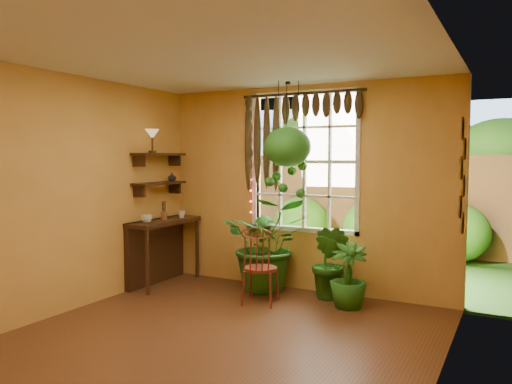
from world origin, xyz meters
TOP-DOWN VIEW (x-y plane):
  - floor at (0.00, 0.00)m, footprint 4.50×4.50m
  - ceiling at (0.00, 0.00)m, footprint 4.50×4.50m
  - wall_back at (0.00, 2.25)m, footprint 4.00×0.00m
  - wall_left at (-2.00, 0.00)m, footprint 0.00×4.50m
  - wall_right at (2.00, 0.00)m, footprint 0.00×4.50m
  - window at (0.00, 2.28)m, footprint 1.52×0.10m
  - valance_vine at (-0.08, 2.16)m, footprint 1.70×0.12m
  - string_lights at (-0.76, 2.19)m, footprint 0.03×0.03m
  - wall_plates at (1.98, 1.79)m, footprint 0.04×0.32m
  - counter_ledge at (-1.91, 1.60)m, footprint 0.40×1.20m
  - shelf_lower at (-1.88, 1.60)m, footprint 0.25×0.90m
  - shelf_upper at (-1.88, 1.60)m, footprint 0.25×0.90m
  - backyard at (0.24, 6.87)m, footprint 14.00×10.00m
  - windsor_chair at (-0.20, 1.39)m, footprint 0.48×0.50m
  - potted_plant_left at (-0.40, 1.99)m, footprint 1.43×1.36m
  - potted_plant_mid at (0.49, 1.97)m, footprint 0.62×0.57m
  - potted_plant_right at (0.79, 1.73)m, footprint 0.55×0.55m
  - hanging_basket at (-0.06, 1.88)m, footprint 0.59×0.59m
  - cup_a at (-1.78, 1.21)m, footprint 0.15×0.15m
  - cup_b at (-1.72, 1.89)m, footprint 0.12×0.12m
  - brush_jar at (-1.80, 1.60)m, footprint 0.09×0.09m
  - shelf_vase at (-1.87, 1.88)m, footprint 0.15×0.15m
  - tiffany_lamp at (-1.86, 1.44)m, footprint 0.19×0.19m

SIDE VIEW (x-z plane):
  - floor at x=0.00m, z-range 0.00..0.00m
  - windsor_chair at x=-0.20m, z-range -0.23..0.85m
  - potted_plant_right at x=0.79m, z-range 0.00..0.76m
  - potted_plant_mid at x=0.49m, z-range 0.00..0.92m
  - counter_ledge at x=-1.91m, z-range 0.10..1.00m
  - potted_plant_left at x=-0.40m, z-range 0.00..1.25m
  - cup_b at x=-1.72m, z-range 0.90..1.00m
  - cup_a at x=-1.78m, z-range 0.90..1.01m
  - brush_jar at x=-1.80m, z-range 0.86..1.19m
  - backyard at x=0.24m, z-range -4.72..7.28m
  - wall_back at x=0.00m, z-range -0.65..3.35m
  - wall_left at x=-2.00m, z-range -0.90..3.60m
  - wall_right at x=2.00m, z-range -0.90..3.60m
  - shelf_lower at x=-1.88m, z-range 1.38..1.42m
  - shelf_vase at x=-1.87m, z-range 1.42..1.54m
  - wall_plates at x=1.98m, z-range 1.00..2.10m
  - window at x=0.00m, z-range 0.77..2.63m
  - string_lights at x=-0.76m, z-range 0.98..2.52m
  - shelf_upper at x=-1.88m, z-range 1.78..1.82m
  - hanging_basket at x=-0.06m, z-range 1.10..2.56m
  - tiffany_lamp at x=-1.86m, z-range 1.89..2.21m
  - valance_vine at x=-0.08m, z-range 1.73..2.83m
  - ceiling at x=0.00m, z-range 2.70..2.70m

